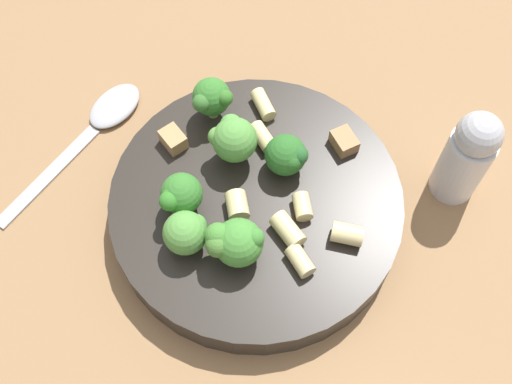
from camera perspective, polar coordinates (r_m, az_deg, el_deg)
ground_plane at (r=0.55m, az=0.00°, el=-2.06°), size 2.00×2.00×0.00m
pasta_bowl at (r=0.54m, az=0.00°, el=-1.17°), size 0.24×0.24×0.03m
broccoli_floret_0 at (r=0.54m, az=-3.91°, el=8.37°), size 0.04×0.04×0.04m
broccoli_floret_1 at (r=0.49m, az=-6.40°, el=-3.37°), size 0.03×0.04×0.04m
broccoli_floret_2 at (r=0.50m, az=-6.76°, el=-0.25°), size 0.03×0.04×0.04m
broccoli_floret_3 at (r=0.52m, az=2.83°, el=3.19°), size 0.04×0.03×0.04m
broccoli_floret_4 at (r=0.48m, az=-1.88°, el=-4.45°), size 0.04×0.04×0.04m
broccoli_floret_5 at (r=0.52m, az=-2.02°, el=4.79°), size 0.04×0.04×0.05m
rigatoni_0 at (r=0.50m, az=2.91°, el=-3.36°), size 0.03×0.02×0.02m
rigatoni_1 at (r=0.51m, az=-1.72°, el=-1.16°), size 0.03×0.03×0.02m
rigatoni_2 at (r=0.56m, az=0.65°, el=7.79°), size 0.03×0.02×0.01m
rigatoni_3 at (r=0.51m, az=4.15°, el=-1.29°), size 0.03×0.02×0.01m
rigatoni_4 at (r=0.55m, az=0.60°, el=4.93°), size 0.03×0.02×0.01m
rigatoni_5 at (r=0.49m, az=3.94°, el=-6.10°), size 0.03×0.02×0.01m
rigatoni_6 at (r=0.51m, az=8.11°, el=-3.71°), size 0.03×0.03×0.02m
chicken_chunk_0 at (r=0.55m, az=-7.37°, el=4.66°), size 0.02×0.02×0.01m
chicken_chunk_1 at (r=0.55m, az=7.84°, el=4.48°), size 0.03×0.02×0.01m
pepper_shaker at (r=0.55m, az=18.27°, el=3.06°), size 0.04×0.04×0.10m
spoon at (r=0.61m, az=-13.86°, el=5.96°), size 0.08×0.18×0.01m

